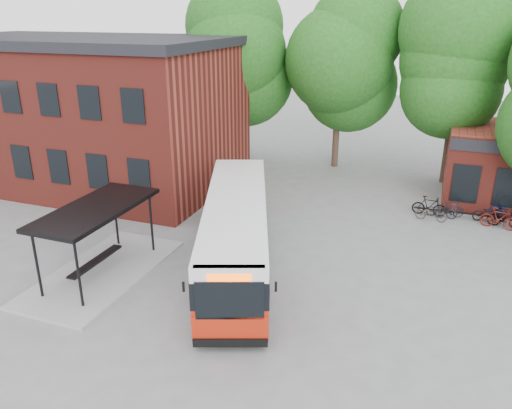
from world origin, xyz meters
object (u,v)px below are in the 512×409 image
(bus_shelter, at_px, (99,241))
(city_bus, at_px, (236,233))
(bicycle_6, at_px, (507,212))
(bicycle_2, at_px, (441,210))
(bicycle_7, at_px, (505,218))
(bicycle_4, at_px, (490,213))
(bicycle_5, at_px, (499,219))
(bicycle_3, at_px, (450,210))
(bicycle_1, at_px, (429,206))
(bicycle_0, at_px, (431,213))

(bus_shelter, xyz_separation_m, city_bus, (4.75, 2.54, 0.00))
(bicycle_6, bearing_deg, bicycle_2, 127.19)
(city_bus, xyz_separation_m, bicycle_7, (10.70, 8.12, -0.97))
(bicycle_4, distance_m, bicycle_6, 0.93)
(bicycle_5, distance_m, bicycle_6, 1.36)
(city_bus, xyz_separation_m, bicycle_3, (8.17, 8.48, -1.01))
(city_bus, height_order, bicycle_2, city_bus)
(bicycle_1, relative_size, bicycle_4, 1.04)
(bicycle_1, bearing_deg, bicycle_2, -96.46)
(bicycle_5, bearing_deg, bus_shelter, 134.80)
(bicycle_4, relative_size, bicycle_7, 1.01)
(bicycle_6, height_order, bicycle_7, bicycle_7)
(city_bus, xyz_separation_m, bicycle_4, (10.04, 8.72, -1.02))
(city_bus, distance_m, bicycle_3, 11.82)
(bicycle_0, bearing_deg, bicycle_4, -66.27)
(bicycle_1, relative_size, bicycle_7, 1.04)
(bus_shelter, distance_m, bicycle_6, 19.53)
(bicycle_0, xyz_separation_m, bicycle_7, (3.39, 0.37, 0.09))
(bicycle_3, distance_m, bicycle_5, 2.31)
(bicycle_2, relative_size, bicycle_3, 1.02)
(bus_shelter, relative_size, bicycle_3, 4.71)
(bicycle_1, bearing_deg, bicycle_7, -94.15)
(bicycle_1, height_order, bicycle_5, bicycle_5)
(bicycle_1, bearing_deg, city_bus, 141.29)
(bicycle_7, bearing_deg, bicycle_1, 91.83)
(bicycle_2, distance_m, bicycle_6, 3.17)
(bicycle_1, bearing_deg, bus_shelter, 134.26)
(bicycle_1, xyz_separation_m, bicycle_3, (1.01, 0.01, -0.06))
(bus_shelter, xyz_separation_m, bicycle_6, (15.60, 11.70, -1.00))
(bicycle_5, bearing_deg, bicycle_6, -9.07)
(bicycle_3, distance_m, bicycle_7, 2.55)
(bicycle_7, bearing_deg, bicycle_5, 136.90)
(bus_shelter, distance_m, bicycle_4, 18.62)
(bicycle_3, relative_size, bicycle_6, 0.86)
(bicycle_3, height_order, bicycle_6, bicycle_6)
(bicycle_2, height_order, bicycle_6, bicycle_6)
(bicycle_3, xyz_separation_m, bicycle_4, (1.86, 0.24, -0.02))
(city_bus, relative_size, bicycle_2, 7.58)
(bicycle_2, bearing_deg, bicycle_4, -74.91)
(bicycle_5, bearing_deg, bicycle_0, 102.69)
(city_bus, distance_m, bicycle_6, 14.24)
(bicycle_0, distance_m, bicycle_7, 3.41)
(bicycle_0, distance_m, bicycle_4, 2.89)
(bicycle_6, bearing_deg, bicycle_0, 134.77)
(city_bus, bearing_deg, bicycle_6, 19.51)
(bus_shelter, xyz_separation_m, bicycle_5, (15.15, 10.42, -0.93))
(bus_shelter, height_order, bicycle_7, bus_shelter)
(bicycle_0, height_order, bicycle_3, bicycle_3)
(bus_shelter, xyz_separation_m, bicycle_7, (15.45, 10.66, -0.96))
(city_bus, height_order, bicycle_7, city_bus)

